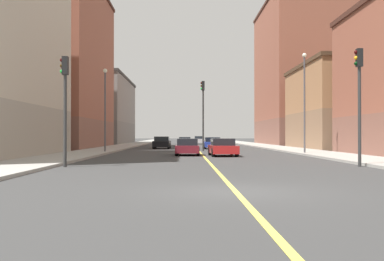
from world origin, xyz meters
TOP-DOWN VIEW (x-y plane):
  - ground_plane at (0.00, 0.00)m, footprint 400.00×400.00m
  - sidewalk_left at (9.59, 49.00)m, footprint 3.87×168.00m
  - sidewalk_right at (-9.59, 49.00)m, footprint 3.87×168.00m
  - lane_center_stripe at (0.00, 49.00)m, footprint 0.16×154.00m
  - building_left_mid at (17.29, 38.97)m, footprint 11.84×16.50m
  - building_left_far at (17.29, 62.33)m, footprint 11.84×23.32m
  - building_right_midblock at (-17.29, 43.35)m, footprint 11.84×22.61m
  - building_right_distant at (-17.29, 70.89)m, footprint 11.84×25.97m
  - traffic_light_left_near at (7.24, 10.03)m, footprint 0.40×0.32m
  - traffic_light_right_near at (-7.27, 10.03)m, footprint 0.40×0.32m
  - traffic_light_median_far at (0.40, 32.83)m, footprint 0.40×0.32m
  - street_lamp_left_near at (8.25, 24.60)m, footprint 0.36×0.36m
  - street_lamp_right_near at (-8.25, 27.62)m, footprint 0.36×0.36m
  - car_blue at (1.75, 39.98)m, footprint 1.94×4.42m
  - car_black at (-3.99, 40.85)m, footprint 1.97×4.37m
  - car_red at (1.44, 21.89)m, footprint 2.04×4.32m
  - car_white at (-1.39, 50.59)m, footprint 1.91×4.34m
  - car_maroon at (-1.17, 23.23)m, footprint 1.90×4.42m
  - car_silver at (1.17, 67.84)m, footprint 1.99×4.49m

SIDE VIEW (x-z plane):
  - ground_plane at x=0.00m, z-range 0.00..0.00m
  - lane_center_stripe at x=0.00m, z-range 0.00..0.01m
  - sidewalk_left at x=9.59m, z-range 0.00..0.15m
  - sidewalk_right at x=-9.59m, z-range 0.00..0.15m
  - car_maroon at x=-1.17m, z-range -0.02..1.26m
  - car_white at x=-1.39m, z-range -0.02..1.27m
  - car_red at x=1.44m, z-range -0.02..1.28m
  - car_blue at x=1.75m, z-range -0.02..1.29m
  - car_silver at x=1.17m, z-range -0.01..1.35m
  - car_black at x=-3.99m, z-range -0.02..1.37m
  - traffic_light_right_near at x=-7.27m, z-range 0.84..6.25m
  - traffic_light_left_near at x=7.24m, z-range 0.87..6.72m
  - traffic_light_median_far at x=0.40m, z-range 0.94..7.77m
  - street_lamp_right_near at x=-8.25m, z-range 0.91..8.05m
  - building_left_mid at x=17.29m, z-range 0.01..9.46m
  - street_lamp_left_near at x=8.25m, z-range 0.93..8.94m
  - building_right_distant at x=-17.29m, z-range 0.01..11.68m
  - building_right_midblock at x=-17.29m, z-range 0.01..19.55m
  - building_left_far at x=17.29m, z-range 0.01..22.70m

